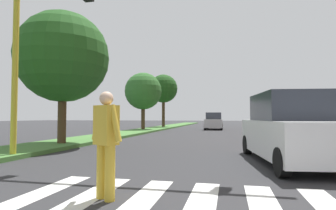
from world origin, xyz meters
name	(u,v)px	position (x,y,z in m)	size (l,w,h in m)	color
ground_plane	(224,131)	(0.00, 30.00, 0.00)	(140.00, 140.00, 0.00)	#2D2D30
crosswalk	(202,201)	(0.00, 8.87, 0.00)	(5.85, 2.20, 0.01)	silver
median_strip	(144,130)	(-7.06, 28.00, 0.07)	(2.61, 64.00, 0.15)	#477A38
tree_mid	(63,57)	(-6.73, 15.24, 3.93)	(4.01, 4.01, 5.80)	#4C3823
tree_far	(143,91)	(-7.53, 29.23, 3.73)	(3.50, 3.50, 5.35)	#4C3823
tree_distant	(163,89)	(-7.20, 36.08, 4.65)	(3.37, 3.37, 6.21)	#4C3823
sidewalk_right	(328,133)	(7.94, 28.00, 0.07)	(3.00, 64.00, 0.15)	#9E9991
traffic_light_gantry	(86,13)	(-3.65, 11.76, 4.34)	(8.32, 0.30, 6.00)	gold
pedestrian_performer	(106,139)	(-1.48, 8.61, 0.93)	(0.69, 0.45, 1.69)	gold
suv_crossing	(291,130)	(2.12, 12.85, 0.93)	(2.50, 4.81, 1.97)	silver
sedan_midblock	(214,122)	(-1.12, 33.20, 0.80)	(1.89, 4.62, 1.73)	#B7B7BC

